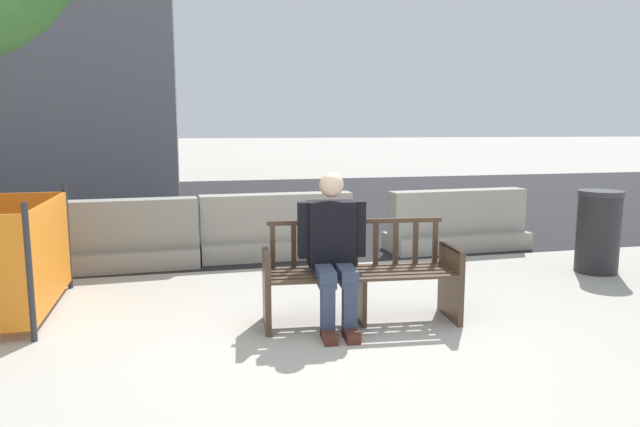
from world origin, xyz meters
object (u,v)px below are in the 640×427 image
jersey_barrier_right (457,225)px  trash_bin (598,231)px  seated_person (333,247)px  street_bench (360,278)px  jersey_barrier_centre (277,231)px  jersey_barrier_left (114,241)px

jersey_barrier_right → trash_bin: size_ratio=2.08×
seated_person → jersey_barrier_right: 3.65m
street_bench → jersey_barrier_right: 3.43m
street_bench → trash_bin: (3.26, 1.01, 0.09)m
seated_person → jersey_barrier_right: bearing=46.1°
street_bench → trash_bin: bearing=17.2°
jersey_barrier_centre → jersey_barrier_right: (2.54, -0.14, 0.00)m
jersey_barrier_left → trash_bin: size_ratio=2.08×
seated_person → jersey_barrier_right: size_ratio=0.65×
street_bench → jersey_barrier_centre: (-0.28, 2.73, -0.06)m
jersey_barrier_right → seated_person: bearing=-133.9°
seated_person → jersey_barrier_centre: bearing=90.5°
jersey_barrier_left → jersey_barrier_right: bearing=0.4°
jersey_barrier_centre → jersey_barrier_left: (-2.03, -0.18, 0.00)m
trash_bin → street_bench: bearing=-162.8°
jersey_barrier_left → jersey_barrier_right: same height
street_bench → jersey_barrier_centre: size_ratio=0.86×
jersey_barrier_left → trash_bin: 5.78m
jersey_barrier_left → trash_bin: trash_bin is taller
street_bench → jersey_barrier_left: size_ratio=0.86×
street_bench → seated_person: bearing=-172.8°
street_bench → trash_bin: 3.41m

